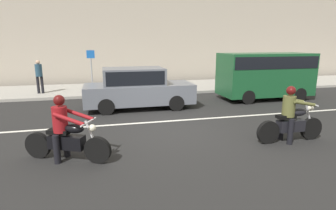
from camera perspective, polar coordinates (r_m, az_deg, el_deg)
name	(u,v)px	position (r m, az deg, el deg)	size (l,w,h in m)	color
ground_plane	(168,129)	(8.78, 0.02, -5.14)	(80.00, 80.00, 0.00)	black
sidewalk_slab	(137,88)	(16.44, -6.60, 3.56)	(40.00, 4.40, 0.14)	#99968E
building_facade	(128,2)	(19.80, -8.35, 20.74)	(40.00, 1.40, 10.91)	#A89E8E
lane_marking_stripe	(177,120)	(9.74, 1.96, -3.28)	(18.00, 0.14, 0.01)	silver
motorcycle_with_rider_crimson	(66,134)	(6.78, -20.80, -5.83)	(2.03, 1.09, 1.58)	black
motorcycle_with_rider_olive	(291,119)	(8.29, 24.47, -2.72)	(2.05, 0.70, 1.59)	black
parked_sedan_slate_gray	(137,88)	(11.48, -6.53, 3.63)	(4.53, 1.82, 1.72)	slate
parked_van_forest_green	(265,73)	(14.15, 19.83, 6.41)	(4.42, 1.96, 2.25)	#164C28
street_sign_post	(91,65)	(16.12, -15.89, 8.10)	(0.44, 0.08, 2.22)	gray
pedestrian_bystander	(39,74)	(15.61, -25.57, 5.91)	(0.34, 0.34, 1.73)	black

